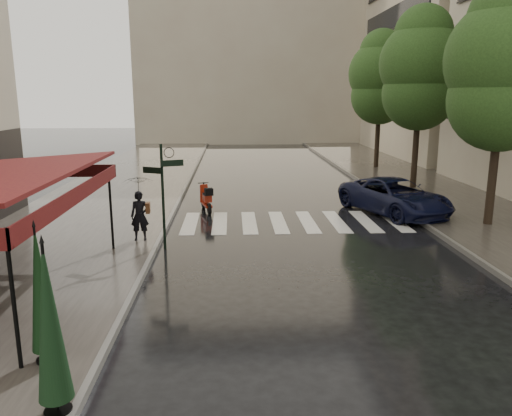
{
  "coord_description": "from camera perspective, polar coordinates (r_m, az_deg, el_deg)",
  "views": [
    {
      "loc": [
        0.81,
        -11.25,
        4.43
      ],
      "look_at": [
        1.46,
        2.16,
        1.4
      ],
      "focal_mm": 35.0,
      "sensor_mm": 36.0,
      "label": 1
    }
  ],
  "objects": [
    {
      "name": "tree_mid",
      "position": [
        24.85,
        18.34,
        14.79
      ],
      "size": [
        3.8,
        3.8,
        8.34
      ],
      "color": "black",
      "rests_on": "sidewalk_far"
    },
    {
      "name": "scooter",
      "position": [
        19.46,
        -5.69,
        0.99
      ],
      "size": [
        0.66,
        1.59,
        1.06
      ],
      "rotation": [
        0.0,
        0.0,
        0.25
      ],
      "color": "black",
      "rests_on": "ground"
    },
    {
      "name": "pedestrian_with_umbrella",
      "position": [
        15.33,
        -13.27,
        2.12
      ],
      "size": [
        0.95,
        0.97,
        2.37
      ],
      "rotation": [
        0.0,
        0.0,
        0.06
      ],
      "color": "black",
      "rests_on": "sidewalk_near"
    },
    {
      "name": "sidewalk_far",
      "position": [
        25.47,
        19.05,
        2.14
      ],
      "size": [
        5.5,
        60.0,
        0.12
      ],
      "primitive_type": "cube",
      "color": "#38332D",
      "rests_on": "ground"
    },
    {
      "name": "parasol_front",
      "position": [
        8.84,
        -23.44,
        -8.49
      ],
      "size": [
        0.42,
        0.42,
        2.37
      ],
      "color": "black",
      "rests_on": "sidewalk_near"
    },
    {
      "name": "haussmann_far",
      "position": [
        40.7,
        21.09,
        18.72
      ],
      "size": [
        8.0,
        16.0,
        18.5
      ],
      "primitive_type": "cube",
      "color": "tan",
      "rests_on": "ground"
    },
    {
      "name": "tree_far",
      "position": [
        31.54,
        14.04,
        14.22
      ],
      "size": [
        3.8,
        3.8,
        8.16
      ],
      "color": "black",
      "rests_on": "sidewalk_far"
    },
    {
      "name": "backdrop_building",
      "position": [
        49.61,
        -0.23,
        19.17
      ],
      "size": [
        22.0,
        6.0,
        20.0
      ],
      "primitive_type": "cube",
      "color": "tan",
      "rests_on": "ground"
    },
    {
      "name": "curb_near",
      "position": [
        23.76,
        -8.18,
        2.03
      ],
      "size": [
        0.12,
        60.0,
        0.16
      ],
      "primitive_type": "cube",
      "color": "#595651",
      "rests_on": "ground"
    },
    {
      "name": "parked_car",
      "position": [
        19.76,
        15.56,
        1.28
      ],
      "size": [
        3.89,
        5.32,
        1.34
      ],
      "primitive_type": "imported",
      "rotation": [
        0.0,
        0.0,
        0.39
      ],
      "color": "black",
      "rests_on": "ground"
    },
    {
      "name": "curb_far",
      "position": [
        24.57,
        12.97,
        2.19
      ],
      "size": [
        0.12,
        60.0,
        0.16
      ],
      "primitive_type": "cube",
      "color": "#595651",
      "rests_on": "ground"
    },
    {
      "name": "signpost",
      "position": [
        14.62,
        -10.6,
        2.27
      ],
      "size": [
        1.17,
        0.29,
        3.1
      ],
      "color": "black",
      "rests_on": "ground"
    },
    {
      "name": "crosswalk",
      "position": [
        17.94,
        4.26,
        -1.59
      ],
      "size": [
        7.85,
        3.2,
        0.01
      ],
      "color": "silver",
      "rests_on": "ground"
    },
    {
      "name": "tree_near",
      "position": [
        18.5,
        26.49,
        14.19
      ],
      "size": [
        3.8,
        3.8,
        7.99
      ],
      "color": "black",
      "rests_on": "sidewalk_far"
    },
    {
      "name": "ground",
      "position": [
        12.12,
        -6.47,
        -8.81
      ],
      "size": [
        120.0,
        120.0,
        0.0
      ],
      "primitive_type": "plane",
      "color": "black",
      "rests_on": "ground"
    },
    {
      "name": "parasol_back",
      "position": [
        7.36,
        -22.52,
        -11.99
      ],
      "size": [
        0.47,
        0.47,
        2.52
      ],
      "color": "black",
      "rests_on": "sidewalk_near"
    },
    {
      "name": "sidewalk_near",
      "position": [
        24.24,
        -15.38,
        1.88
      ],
      "size": [
        6.0,
        60.0,
        0.12
      ],
      "primitive_type": "cube",
      "color": "#38332D",
      "rests_on": "ground"
    }
  ]
}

